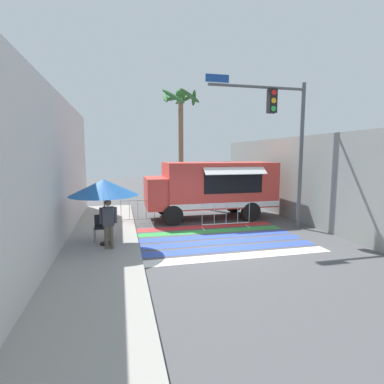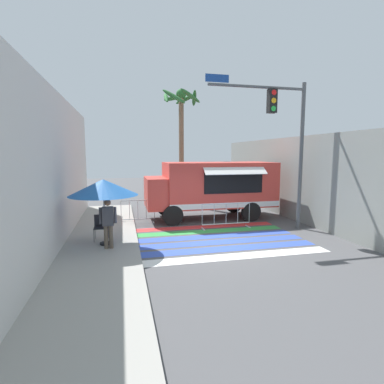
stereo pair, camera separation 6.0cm
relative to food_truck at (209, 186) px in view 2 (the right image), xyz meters
The scene contains 13 objects.
ground_plane 4.34m from the food_truck, 102.43° to the right, with size 60.00×60.00×0.00m, color #4C4C4F.
sidewalk_left 7.15m from the food_truck, 145.61° to the right, with size 4.40×16.00×0.12m.
building_left_facade 7.32m from the food_truck, 147.05° to the right, with size 0.25×16.00×5.05m.
concrete_wall_right 3.98m from the food_truck, 13.89° to the right, with size 0.20×16.00×3.87m.
crosswalk_painted 3.96m from the food_truck, 103.85° to the right, with size 6.40×4.36×0.01m.
food_truck is the anchor object (origin of this frame).
traffic_signal_pole 4.34m from the food_truck, 50.60° to the right, with size 4.13×0.29×5.97m.
patio_umbrella 5.93m from the food_truck, 141.63° to the right, with size 2.20×2.20×2.15m.
folding_chair 5.75m from the food_truck, 147.66° to the right, with size 0.48×0.48×0.86m.
vendor_person 6.15m from the food_truck, 137.39° to the right, with size 0.53×0.21×1.56m.
barricade_front 2.30m from the food_truck, 86.46° to the right, with size 2.09×0.44×1.06m.
barricade_side 3.57m from the food_truck, behind, with size 1.48×0.44×1.06m.
palm_tree 5.42m from the food_truck, 97.78° to the left, with size 2.38×2.35×6.86m.
Camera 2 is at (-3.18, -9.66, 3.07)m, focal length 28.00 mm.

